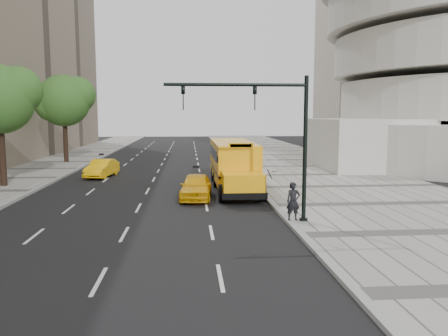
{
  "coord_description": "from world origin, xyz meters",
  "views": [
    {
      "loc": [
        1.61,
        -27.29,
        4.75
      ],
      "look_at": [
        3.5,
        -4.0,
        1.9
      ],
      "focal_mm": 35.0,
      "sensor_mm": 36.0,
      "label": 1
    }
  ],
  "objects": [
    {
      "name": "curb_museum",
      "position": [
        6.0,
        0.0,
        0.07
      ],
      "size": [
        0.3,
        140.0,
        0.15
      ],
      "primitive_type": "cube",
      "color": "gray",
      "rests_on": "ground"
    },
    {
      "name": "pedestrian",
      "position": [
        6.15,
        -8.84,
        0.99
      ],
      "size": [
        0.64,
        0.44,
        1.68
      ],
      "primitive_type": "imported",
      "rotation": [
        0.0,
        0.0,
        0.07
      ],
      "color": "black",
      "rests_on": "sidewalk_museum"
    },
    {
      "name": "tree_c",
      "position": [
        -10.4,
        16.81,
        6.17
      ],
      "size": [
        5.65,
        5.02,
        8.64
      ],
      "color": "black",
      "rests_on": "ground"
    },
    {
      "name": "curb_far",
      "position": [
        -8.0,
        0.0,
        0.07
      ],
      "size": [
        0.3,
        140.0,
        0.15
      ],
      "primitive_type": "cube",
      "color": "gray",
      "rests_on": "ground"
    },
    {
      "name": "taxi_near",
      "position": [
        2.0,
        -2.8,
        0.72
      ],
      "size": [
        2.04,
        4.33,
        1.43
      ],
      "primitive_type": "imported",
      "rotation": [
        0.0,
        0.0,
        -0.08
      ],
      "color": "#F3B10C",
      "rests_on": "ground"
    },
    {
      "name": "taxi_far",
      "position": [
        -5.05,
        6.53,
        0.68
      ],
      "size": [
        2.12,
        4.31,
        1.36
      ],
      "primitive_type": "imported",
      "rotation": [
        0.0,
        0.0,
        -0.17
      ],
      "color": "#F3B10C",
      "rests_on": "ground"
    },
    {
      "name": "tree_b",
      "position": [
        -10.42,
        2.01,
        5.78
      ],
      "size": [
        4.99,
        4.44,
        7.96
      ],
      "color": "black",
      "rests_on": "ground"
    },
    {
      "name": "traffic_signal",
      "position": [
        5.19,
        -8.93,
        4.09
      ],
      "size": [
        6.18,
        0.36,
        6.4
      ],
      "color": "black",
      "rests_on": "ground"
    },
    {
      "name": "school_bus",
      "position": [
        4.5,
        0.98,
        1.76
      ],
      "size": [
        2.96,
        11.56,
        3.19
      ],
      "color": "#FFAB0E",
      "rests_on": "ground"
    },
    {
      "name": "sidewalk_museum",
      "position": [
        12.0,
        0.0,
        0.07
      ],
      "size": [
        12.0,
        140.0,
        0.15
      ],
      "primitive_type": "cube",
      "color": "gray",
      "rests_on": "ground"
    },
    {
      "name": "ground",
      "position": [
        0.0,
        0.0,
        0.0
      ],
      "size": [
        140.0,
        140.0,
        0.0
      ],
      "primitive_type": "plane",
      "color": "black",
      "rests_on": "ground"
    }
  ]
}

